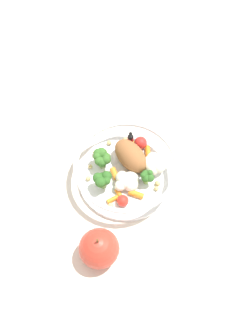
# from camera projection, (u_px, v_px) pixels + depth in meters

# --- Properties ---
(ground_plane) EXTENTS (2.40, 2.40, 0.00)m
(ground_plane) POSITION_uv_depth(u_px,v_px,m) (130.00, 177.00, 0.81)
(ground_plane) COLOR silver
(food_container) EXTENTS (0.22, 0.22, 0.06)m
(food_container) POSITION_uv_depth(u_px,v_px,m) (129.00, 167.00, 0.78)
(food_container) COLOR white
(food_container) RESTS_ON ground_plane
(loose_apple) EXTENTS (0.08, 0.08, 0.09)m
(loose_apple) POSITION_uv_depth(u_px,v_px,m) (99.00, 248.00, 0.69)
(loose_apple) COLOR #BC3828
(loose_apple) RESTS_ON ground_plane
(folded_napkin) EXTENTS (0.15, 0.14, 0.01)m
(folded_napkin) POSITION_uv_depth(u_px,v_px,m) (128.00, 88.00, 0.93)
(folded_napkin) COLOR white
(folded_napkin) RESTS_ON ground_plane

